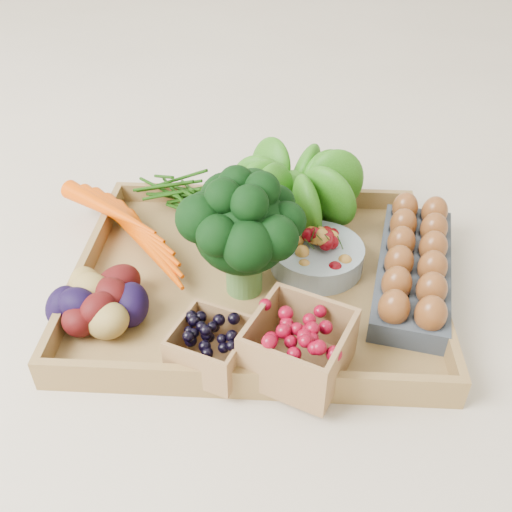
# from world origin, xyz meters

# --- Properties ---
(ground) EXTENTS (4.00, 4.00, 0.00)m
(ground) POSITION_xyz_m (0.00, 0.00, 0.00)
(ground) COLOR beige
(ground) RESTS_ON ground
(tray) EXTENTS (0.55, 0.45, 0.01)m
(tray) POSITION_xyz_m (0.00, 0.00, 0.01)
(tray) COLOR olive
(tray) RESTS_ON ground
(carrots) EXTENTS (0.23, 0.17, 0.06)m
(carrots) POSITION_xyz_m (-0.20, 0.07, 0.04)
(carrots) COLOR #DF4700
(carrots) RESTS_ON tray
(lettuce) EXTENTS (0.15, 0.15, 0.15)m
(lettuce) POSITION_xyz_m (0.06, 0.17, 0.09)
(lettuce) COLOR #1A4F0C
(lettuce) RESTS_ON tray
(broccoli) EXTENTS (0.18, 0.18, 0.14)m
(broccoli) POSITION_xyz_m (-0.02, -0.03, 0.09)
(broccoli) COLOR black
(broccoli) RESTS_ON tray
(cherry_bowl) EXTENTS (0.15, 0.15, 0.04)m
(cherry_bowl) POSITION_xyz_m (0.10, 0.04, 0.03)
(cherry_bowl) COLOR #8C9EA5
(cherry_bowl) RESTS_ON tray
(egg_carton) EXTENTS (0.17, 0.33, 0.04)m
(egg_carton) POSITION_xyz_m (0.24, 0.01, 0.03)
(egg_carton) COLOR #393F48
(egg_carton) RESTS_ON tray
(potatoes) EXTENTS (0.15, 0.15, 0.09)m
(potatoes) POSITION_xyz_m (-0.22, -0.10, 0.06)
(potatoes) COLOR #390909
(potatoes) RESTS_ON tray
(punnet_blackberry) EXTENTS (0.12, 0.12, 0.06)m
(punnet_blackberry) POSITION_xyz_m (-0.05, -0.18, 0.05)
(punnet_blackberry) COLOR black
(punnet_blackberry) RESTS_ON tray
(punnet_raspberry) EXTENTS (0.16, 0.16, 0.08)m
(punnet_raspberry) POSITION_xyz_m (0.06, -0.18, 0.06)
(punnet_raspberry) COLOR maroon
(punnet_raspberry) RESTS_ON tray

